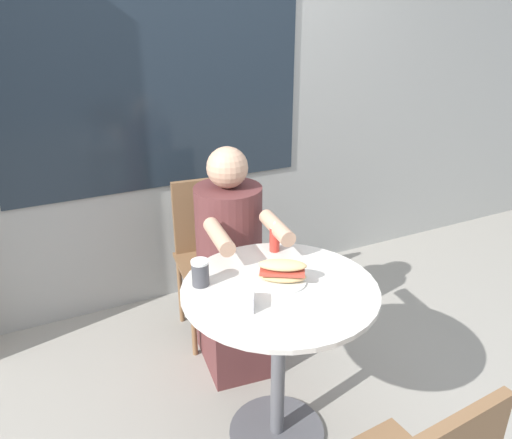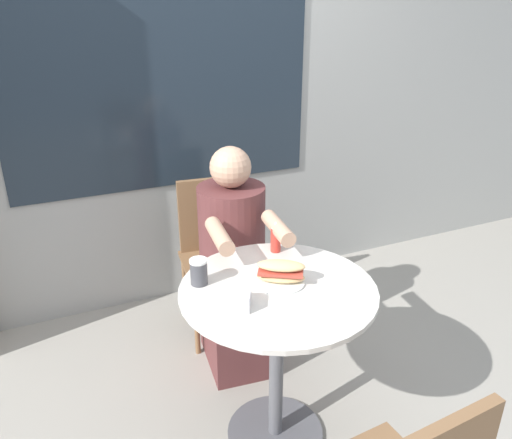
% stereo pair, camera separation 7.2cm
% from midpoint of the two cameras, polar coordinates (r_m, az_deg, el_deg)
% --- Properties ---
extents(ground_plane, '(8.00, 8.00, 0.00)m').
position_cam_midpoint_polar(ground_plane, '(2.40, 1.44, -23.16)').
color(ground_plane, gray).
extents(storefront_wall, '(8.00, 0.09, 2.80)m').
position_cam_midpoint_polar(storefront_wall, '(2.93, -11.12, 16.37)').
color(storefront_wall, '#9E9E99').
rests_on(storefront_wall, ground_plane).
extents(cafe_table, '(0.76, 0.76, 0.75)m').
position_cam_midpoint_polar(cafe_table, '(2.04, 1.60, -12.45)').
color(cafe_table, beige).
rests_on(cafe_table, ground_plane).
extents(diner_chair, '(0.42, 0.42, 0.87)m').
position_cam_midpoint_polar(diner_chair, '(2.78, -6.12, -2.72)').
color(diner_chair, brown).
rests_on(diner_chair, ground_plane).
extents(seated_diner, '(0.38, 0.60, 1.15)m').
position_cam_midpoint_polar(seated_diner, '(2.50, -3.61, -6.38)').
color(seated_diner, brown).
rests_on(seated_diner, ground_plane).
extents(sandwich_on_plate, '(0.20, 0.19, 0.09)m').
position_cam_midpoint_polar(sandwich_on_plate, '(1.93, 1.95, -6.12)').
color(sandwich_on_plate, white).
rests_on(sandwich_on_plate, cafe_table).
extents(drink_cup, '(0.07, 0.07, 0.10)m').
position_cam_midpoint_polar(drink_cup, '(1.93, -7.45, -6.06)').
color(drink_cup, '#424247').
rests_on(drink_cup, cafe_table).
extents(napkin_box, '(0.12, 0.12, 0.06)m').
position_cam_midpoint_polar(napkin_box, '(1.79, -2.84, -9.20)').
color(napkin_box, silver).
rests_on(napkin_box, cafe_table).
extents(condiment_bottle, '(0.04, 0.04, 0.14)m').
position_cam_midpoint_polar(condiment_bottle, '(2.16, 1.19, -1.98)').
color(condiment_bottle, red).
rests_on(condiment_bottle, cafe_table).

